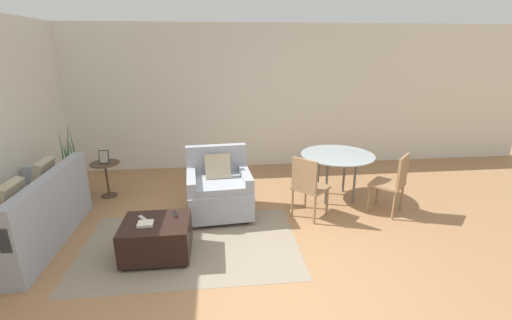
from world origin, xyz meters
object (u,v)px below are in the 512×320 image
ottoman (157,237)px  side_table (106,173)px  tv_remote_secondary (143,218)px  dining_table (337,159)px  dining_chair_near_left (308,184)px  couch (30,220)px  picture_frame (104,157)px  armchair (219,190)px  tv_remote_primary (175,214)px  book_stack (145,224)px  potted_plant (74,182)px  dining_chair_near_right (394,180)px

ottoman → side_table: 2.11m
tv_remote_secondary → dining_table: (2.73, 1.24, 0.22)m
ottoman → dining_chair_near_left: dining_chair_near_left is taller
couch → picture_frame: bearing=69.6°
armchair → tv_remote_primary: bearing=-122.0°
ottoman → couch: bearing=164.1°
book_stack → dining_table: (2.67, 1.40, 0.21)m
tv_remote_secondary → dining_chair_near_left: 2.19m
tv_remote_secondary → ottoman: bearing=-33.3°
tv_remote_primary → couch: bearing=170.8°
dining_table → potted_plant: bearing=173.3°
dining_table → dining_chair_near_left: bearing=-135.0°
couch → dining_table: (4.15, 0.90, 0.34)m
tv_remote_primary → dining_chair_near_right: size_ratio=0.19×
couch → tv_remote_primary: (1.78, -0.29, 0.12)m
ottoman → dining_chair_near_left: bearing=20.3°
potted_plant → dining_chair_near_right: bearing=-13.1°
ottoman → tv_remote_primary: 0.33m
potted_plant → side_table: size_ratio=2.14×
dining_chair_near_right → tv_remote_primary: bearing=-169.4°
armchair → book_stack: bearing=-128.2°
potted_plant → dining_table: (4.17, -0.49, 0.40)m
dining_table → dining_chair_near_left: dining_chair_near_left is taller
tv_remote_secondary → tv_remote_primary: bearing=9.4°
dining_chair_near_left → potted_plant: bearing=162.6°
dining_chair_near_right → armchair: bearing=173.7°
ottoman → dining_chair_near_right: 3.29m
book_stack → tv_remote_primary: book_stack is taller
couch → potted_plant: potted_plant is taller
tv_remote_secondary → dining_chair_near_right: bearing=10.5°
couch → dining_chair_near_right: couch is taller
armchair → picture_frame: size_ratio=4.58×
couch → tv_remote_primary: 1.80m
potted_plant → side_table: potted_plant is taller
armchair → potted_plant: size_ratio=0.78×
armchair → dining_table: size_ratio=0.84×
book_stack → tv_remote_secondary: size_ratio=1.08×
couch → ottoman: size_ratio=2.55×
picture_frame → dining_chair_near_left: 3.21m
couch → tv_remote_secondary: couch is taller
tv_remote_secondary → side_table: bearing=118.1°
book_stack → dining_chair_near_right: 3.38m
couch → dining_table: bearing=12.2°
dining_chair_near_left → picture_frame: bearing=160.1°
book_stack → tv_remote_secondary: book_stack is taller
armchair → dining_table: 1.90m
ottoman → dining_chair_near_left: 2.09m
armchair → dining_chair_near_left: armchair is taller
side_table → dining_chair_near_right: size_ratio=0.63×
potted_plant → armchair: bearing=-19.9°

